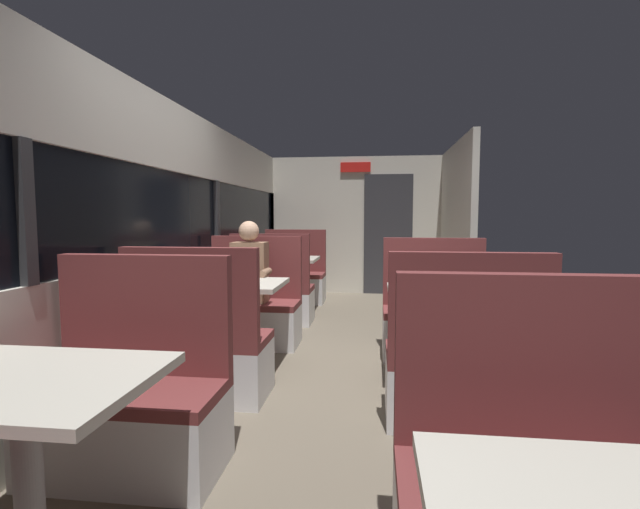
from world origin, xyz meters
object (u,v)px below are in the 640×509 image
(dining_table_far_window, at_px, (284,265))
(bench_rear_aisle_facing_entry, at_px, (434,322))
(dining_table_mid_window, at_px, (231,294))
(bench_mid_window_facing_end, at_px, (201,353))
(coffee_cup_primary, at_px, (207,277))
(bench_near_window_facing_entry, at_px, (132,407))
(bench_far_window_facing_entry, at_px, (294,280))
(dining_table_near_window, at_px, (24,404))
(seated_passenger, at_px, (251,293))
(bench_rear_aisle_facing_end, at_px, (463,373))
(bench_mid_window_facing_entry, at_px, (253,312))
(dining_table_rear_aisle, at_px, (447,303))
(bench_far_window_facing_end, at_px, (273,296))
(bench_front_aisle_facing_entry, at_px, (538,508))

(dining_table_far_window, distance_m, bench_rear_aisle_facing_entry, 2.58)
(dining_table_mid_window, xyz_separation_m, bench_mid_window_facing_end, (0.00, -0.70, -0.31))
(bench_mid_window_facing_end, bearing_deg, coffee_cup_primary, 106.57)
(bench_mid_window_facing_end, bearing_deg, dining_table_far_window, 90.00)
(bench_near_window_facing_entry, bearing_deg, bench_rear_aisle_facing_entry, 49.90)
(bench_far_window_facing_entry, xyz_separation_m, coffee_cup_primary, (-0.20, -3.07, 0.46))
(dining_table_near_window, distance_m, coffee_cup_primary, 2.30)
(dining_table_near_window, height_order, seated_passenger, seated_passenger)
(bench_near_window_facing_entry, distance_m, seated_passenger, 2.26)
(bench_far_window_facing_entry, relative_size, bench_rear_aisle_facing_end, 1.00)
(bench_rear_aisle_facing_entry, bearing_deg, bench_mid_window_facing_entry, 173.62)
(bench_near_window_facing_entry, height_order, seated_passenger, seated_passenger)
(coffee_cup_primary, bearing_deg, seated_passenger, 73.72)
(bench_near_window_facing_entry, relative_size, dining_table_rear_aisle, 1.22)
(dining_table_mid_window, xyz_separation_m, dining_table_far_window, (0.00, 2.33, 0.00))
(bench_near_window_facing_entry, height_order, bench_rear_aisle_facing_entry, same)
(dining_table_near_window, xyz_separation_m, bench_far_window_facing_end, (0.00, 3.95, -0.31))
(dining_table_near_window, height_order, bench_near_window_facing_entry, bench_near_window_facing_entry)
(dining_table_mid_window, relative_size, bench_far_window_facing_end, 0.82)
(bench_rear_aisle_facing_end, xyz_separation_m, seated_passenger, (-1.79, 1.53, 0.21))
(dining_table_near_window, distance_m, bench_mid_window_facing_entry, 3.04)
(bench_near_window_facing_entry, distance_m, coffee_cup_primary, 1.66)
(bench_mid_window_facing_end, xyz_separation_m, dining_table_rear_aisle, (1.79, 0.50, 0.31))
(coffee_cup_primary, bearing_deg, dining_table_near_window, -85.11)
(bench_mid_window_facing_end, distance_m, bench_rear_aisle_facing_entry, 2.15)
(bench_mid_window_facing_end, xyz_separation_m, bench_rear_aisle_facing_end, (1.79, -0.20, 0.00))
(dining_table_mid_window, height_order, bench_far_window_facing_end, bench_far_window_facing_end)
(dining_table_far_window, bearing_deg, bench_mid_window_facing_entry, -90.00)
(dining_table_far_window, bearing_deg, bench_rear_aisle_facing_entry, -45.58)
(dining_table_near_window, relative_size, dining_table_far_window, 1.00)
(dining_table_near_window, xyz_separation_m, bench_mid_window_facing_end, (0.00, 1.63, -0.31))
(dining_table_rear_aisle, bearing_deg, bench_rear_aisle_facing_end, -90.00)
(bench_mid_window_facing_entry, height_order, bench_rear_aisle_facing_entry, same)
(dining_table_rear_aisle, bearing_deg, seated_passenger, 155.20)
(bench_far_window_facing_end, bearing_deg, bench_front_aisle_facing_entry, -65.08)
(bench_mid_window_facing_end, distance_m, bench_far_window_facing_end, 2.33)
(dining_table_rear_aisle, bearing_deg, bench_far_window_facing_end, 134.42)
(bench_near_window_facing_entry, xyz_separation_m, dining_table_far_window, (0.00, 3.95, 0.31))
(bench_front_aisle_facing_entry, distance_m, bench_rear_aisle_facing_entry, 2.73)
(dining_table_far_window, height_order, bench_rear_aisle_facing_entry, bench_rear_aisle_facing_entry)
(dining_table_far_window, height_order, bench_far_window_facing_entry, bench_far_window_facing_entry)
(bench_mid_window_facing_end, relative_size, seated_passenger, 0.87)
(bench_rear_aisle_facing_entry, bearing_deg, seated_passenger, 175.92)
(dining_table_far_window, relative_size, bench_far_window_facing_entry, 0.82)
(bench_rear_aisle_facing_entry, bearing_deg, coffee_cup_primary, -164.73)
(bench_rear_aisle_facing_entry, distance_m, seated_passenger, 1.81)
(bench_far_window_facing_entry, xyz_separation_m, dining_table_rear_aisle, (1.79, -3.23, 0.31))
(bench_mid_window_facing_end, bearing_deg, dining_table_mid_window, 90.00)
(dining_table_near_window, bearing_deg, bench_mid_window_facing_entry, 90.00)
(bench_mid_window_facing_entry, bearing_deg, seated_passenger, -90.00)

